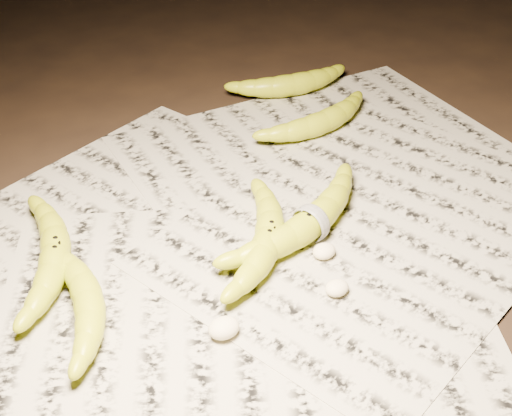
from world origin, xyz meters
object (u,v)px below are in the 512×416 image
banana_left_a (55,251)px  banana_center (269,235)px  banana_upper_b (292,83)px  banana_left_b (88,298)px  banana_upper_a (323,120)px  banana_taped (311,221)px

banana_left_a → banana_center: size_ratio=1.03×
banana_center → banana_upper_b: same height
banana_center → banana_left_b: bearing=127.4°
banana_center → banana_upper_a: bearing=-8.4°
banana_taped → banana_center: bearing=157.5°
banana_left_a → banana_taped: 0.31m
banana_left_b → banana_taped: banana_taped is taller
banana_taped → banana_upper_b: 0.39m
banana_left_a → banana_left_b: bearing=-156.0°
banana_left_a → banana_taped: banana_taped is taller
banana_left_a → banana_center: (0.23, -0.11, 0.00)m
banana_upper_b → banana_upper_a: bearing=-91.4°
banana_center → banana_left_a: bearing=105.5°
banana_upper_a → banana_upper_b: 0.14m
banana_taped → banana_left_b: bearing=158.3°
banana_upper_a → banana_upper_b: size_ratio=1.03×
banana_center → banana_upper_a: 0.30m
banana_upper_a → banana_upper_b: (0.03, 0.13, 0.00)m
banana_left_b → banana_center: bearing=-80.3°
banana_left_b → banana_taped: 0.29m
banana_left_a → banana_left_b: 0.10m
banana_upper_a → banana_upper_b: bearing=70.2°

